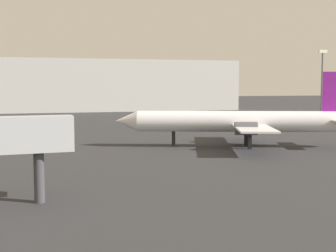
% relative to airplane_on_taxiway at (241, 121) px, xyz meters
% --- Properties ---
extents(airplane_on_taxiway, '(31.00, 20.24, 9.63)m').
position_rel_airplane_on_taxiway_xyz_m(airplane_on_taxiway, '(0.00, 0.00, 0.00)').
color(airplane_on_taxiway, white).
rests_on(airplane_on_taxiway, ground_plane).
extents(light_mast_right, '(2.40, 0.50, 17.23)m').
position_rel_airplane_on_taxiway_xyz_m(light_mast_right, '(46.88, 51.75, 6.53)').
color(light_mast_right, slate).
rests_on(light_mast_right, ground_plane).
extents(terminal_building, '(78.16, 18.48, 15.77)m').
position_rel_airplane_on_taxiway_xyz_m(terminal_building, '(-3.07, 89.88, 4.57)').
color(terminal_building, '#B7B7B2').
rests_on(terminal_building, ground_plane).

